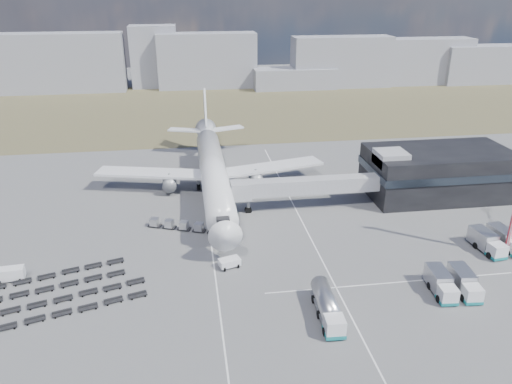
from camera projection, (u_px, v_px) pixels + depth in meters
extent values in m
plane|color=#565659|center=(227.00, 268.00, 81.07)|extent=(420.00, 420.00, 0.00)
cube|color=#493F2B|center=(200.00, 109.00, 181.31)|extent=(420.00, 90.00, 0.01)
cube|color=silver|center=(212.00, 253.00, 85.37)|extent=(0.25, 110.00, 0.01)
cube|color=silver|center=(315.00, 246.00, 87.74)|extent=(0.25, 110.00, 0.01)
cube|color=silver|center=(392.00, 283.00, 77.07)|extent=(40.00, 0.25, 0.01)
cube|color=black|center=(438.00, 173.00, 107.31)|extent=(30.00, 16.00, 10.00)
cube|color=#262D38|center=(439.00, 167.00, 106.84)|extent=(30.40, 16.40, 1.60)
cube|color=#939399|center=(391.00, 158.00, 102.15)|extent=(6.00, 6.00, 3.00)
cube|color=#939399|center=(307.00, 186.00, 100.15)|extent=(29.80, 3.00, 3.00)
cube|color=#939399|center=(241.00, 190.00, 97.93)|extent=(4.00, 3.60, 3.40)
cylinder|color=slate|center=(248.00, 201.00, 99.58)|extent=(0.70, 0.70, 5.10)
cylinder|color=black|center=(248.00, 210.00, 100.40)|extent=(1.40, 0.90, 1.40)
cylinder|color=silver|center=(214.00, 173.00, 106.34)|extent=(5.60, 48.00, 5.60)
cone|color=silver|center=(224.00, 229.00, 82.20)|extent=(5.60, 5.00, 5.60)
cone|color=silver|center=(207.00, 133.00, 131.55)|extent=(5.60, 8.00, 5.60)
cube|color=black|center=(223.00, 219.00, 83.71)|extent=(2.20, 2.00, 0.80)
cube|color=silver|center=(153.00, 173.00, 109.66)|extent=(25.59, 11.38, 0.50)
cube|color=silver|center=(270.00, 167.00, 113.08)|extent=(25.59, 11.38, 0.50)
cylinder|color=slate|center=(170.00, 183.00, 108.96)|extent=(3.00, 5.00, 3.00)
cylinder|color=slate|center=(256.00, 178.00, 111.46)|extent=(3.00, 5.00, 3.00)
cube|color=silver|center=(185.00, 130.00, 132.49)|extent=(9.49, 5.63, 0.35)
cube|color=silver|center=(227.00, 128.00, 133.94)|extent=(9.49, 5.63, 0.35)
cube|color=silver|center=(205.00, 109.00, 132.05)|extent=(0.50, 9.06, 11.45)
cylinder|color=slate|center=(222.00, 235.00, 88.79)|extent=(0.50, 0.50, 2.50)
cylinder|color=slate|center=(199.00, 184.00, 111.15)|extent=(0.60, 0.60, 2.50)
cylinder|color=slate|center=(227.00, 183.00, 111.99)|extent=(0.60, 0.60, 2.50)
cylinder|color=black|center=(222.00, 239.00, 89.08)|extent=(0.50, 1.20, 1.20)
cube|color=gray|center=(24.00, 67.00, 211.87)|extent=(52.67, 12.00, 18.42)
cube|color=gray|center=(61.00, 63.00, 205.69)|extent=(50.88, 12.00, 23.73)
cube|color=gray|center=(154.00, 56.00, 215.70)|extent=(19.67, 12.00, 25.82)
cube|color=gray|center=(207.00, 61.00, 214.56)|extent=(42.00, 12.00, 22.89)
cube|color=gray|center=(294.00, 78.00, 214.84)|extent=(35.21, 12.00, 8.68)
cube|color=gray|center=(341.00, 62.00, 216.34)|extent=(42.85, 12.00, 21.30)
cube|color=gray|center=(425.00, 61.00, 223.25)|extent=(40.32, 12.00, 19.84)
cube|color=gray|center=(496.00, 64.00, 225.98)|extent=(51.29, 12.00, 16.63)
cube|color=silver|center=(334.00, 326.00, 64.98)|extent=(2.69, 2.69, 2.47)
cube|color=#157478|center=(334.00, 332.00, 65.36)|extent=(2.80, 2.80, 0.54)
cylinder|color=#B2B2B7|center=(326.00, 299.00, 69.61)|extent=(3.05, 8.16, 2.68)
cube|color=slate|center=(325.00, 307.00, 70.09)|extent=(2.95, 8.16, 0.38)
cylinder|color=black|center=(328.00, 315.00, 68.72)|extent=(2.84, 1.31, 1.18)
cube|color=silver|center=(229.00, 263.00, 81.04)|extent=(3.82, 2.84, 1.52)
cube|color=silver|center=(11.00, 274.00, 77.23)|extent=(4.24, 2.22, 2.20)
cube|color=silver|center=(230.00, 183.00, 110.60)|extent=(2.87, 6.19, 2.81)
cube|color=#157478|center=(230.00, 188.00, 111.05)|extent=(2.98, 6.30, 0.45)
cube|color=silver|center=(448.00, 295.00, 71.74)|extent=(2.64, 2.54, 2.35)
cube|color=#157478|center=(447.00, 300.00, 72.10)|extent=(2.75, 2.65, 0.48)
cube|color=#B2B2B7|center=(438.00, 278.00, 75.01)|extent=(2.95, 5.10, 2.77)
cube|color=silver|center=(472.00, 294.00, 71.95)|extent=(2.64, 2.54, 2.35)
cube|color=#157478|center=(471.00, 299.00, 72.31)|extent=(2.75, 2.65, 0.48)
cube|color=#B2B2B7|center=(461.00, 277.00, 75.22)|extent=(2.95, 5.10, 2.77)
cube|color=silver|center=(497.00, 251.00, 83.36)|extent=(2.76, 2.66, 2.42)
cube|color=#157478|center=(496.00, 256.00, 83.72)|extent=(2.88, 2.78, 0.49)
cube|color=#B2B2B7|center=(483.00, 238.00, 86.62)|extent=(3.14, 5.30, 2.85)
cube|color=#B2B2B7|center=(501.00, 235.00, 87.46)|extent=(3.14, 5.30, 2.85)
cube|color=black|center=(155.00, 225.00, 94.55)|extent=(2.77, 2.25, 0.17)
cube|color=#B2B2B7|center=(155.00, 222.00, 94.25)|extent=(1.91, 1.91, 1.38)
cube|color=black|center=(169.00, 227.00, 93.93)|extent=(2.77, 2.25, 0.17)
cube|color=#B2B2B7|center=(169.00, 223.00, 93.63)|extent=(1.91, 1.91, 1.38)
cube|color=black|center=(184.00, 229.00, 93.31)|extent=(2.77, 2.25, 0.17)
cube|color=#B2B2B7|center=(184.00, 225.00, 93.00)|extent=(1.91, 1.91, 1.38)
cube|color=black|center=(199.00, 230.00, 92.69)|extent=(2.77, 2.25, 0.17)
cube|color=#B2B2B7|center=(199.00, 227.00, 92.38)|extent=(1.91, 1.91, 1.38)
cube|color=black|center=(214.00, 232.00, 92.07)|extent=(2.77, 2.25, 0.17)
cube|color=#B2B2B7|center=(214.00, 228.00, 91.76)|extent=(1.91, 1.91, 1.38)
cube|color=black|center=(48.00, 316.00, 68.88)|extent=(27.45, 9.34, 0.64)
cube|color=black|center=(47.00, 302.00, 71.98)|extent=(27.45, 9.34, 0.64)
cube|color=black|center=(45.00, 288.00, 75.08)|extent=(24.06, 8.33, 0.64)
cube|color=black|center=(43.00, 276.00, 78.17)|extent=(24.06, 8.33, 0.64)
cube|color=#565659|center=(505.00, 254.00, 84.82)|extent=(2.00, 2.00, 0.30)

